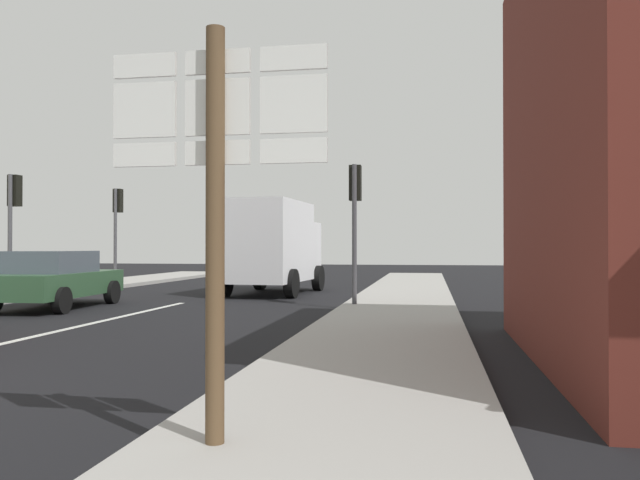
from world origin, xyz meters
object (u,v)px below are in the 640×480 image
object	(u,v)px
route_sign_post	(216,189)
traffic_light_far_left	(117,215)
traffic_light_near_right	(355,202)
delivery_truck	(272,244)
sedan_far	(55,279)
traffic_light_near_left	(13,208)

from	to	relation	value
route_sign_post	traffic_light_far_left	world-z (taller)	traffic_light_far_left
traffic_light_far_left	traffic_light_near_right	xyz separation A→B (m)	(9.91, -6.43, -0.10)
delivery_truck	route_sign_post	xyz separation A→B (m)	(3.62, -15.83, 0.35)
sedan_far	route_sign_post	distance (m)	12.96
traffic_light_far_left	traffic_light_near_right	bearing A→B (deg)	-32.95
delivery_truck	traffic_light_near_right	world-z (taller)	traffic_light_near_right
traffic_light_far_left	traffic_light_near_left	distance (m)	6.06
sedan_far	traffic_light_far_left	distance (m)	8.21
traffic_light_near_left	sedan_far	bearing A→B (deg)	-33.58
sedan_far	traffic_light_near_left	bearing A→B (deg)	146.42
route_sign_post	traffic_light_far_left	distance (m)	20.55
sedan_far	traffic_light_near_left	xyz separation A→B (m)	(-2.33, 1.54, 1.94)
delivery_truck	traffic_light_near_left	size ratio (longest dim) A/B	1.41
sedan_far	route_sign_post	xyz separation A→B (m)	(7.90, -10.20, 1.24)
delivery_truck	traffic_light_far_left	distance (m)	7.00
route_sign_post	traffic_light_near_right	distance (m)	11.40
traffic_light_near_right	traffic_light_near_left	size ratio (longest dim) A/B	1.00
route_sign_post	traffic_light_far_left	bearing A→B (deg)	119.88
sedan_far	delivery_truck	xyz separation A→B (m)	(4.29, 5.63, 0.89)
delivery_truck	traffic_light_far_left	bearing A→B (deg)	163.42
route_sign_post	traffic_light_near_right	bearing A→B (deg)	91.58
route_sign_post	sedan_far	bearing A→B (deg)	127.77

